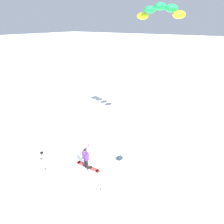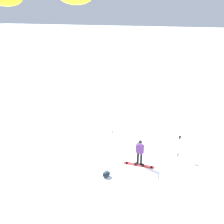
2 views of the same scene
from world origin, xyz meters
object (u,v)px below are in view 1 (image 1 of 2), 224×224
(traction_kite, at_px, (160,11))
(camera_tripod, at_px, (43,158))
(gear_bag_large, at_px, (120,158))
(ski_poles, at_px, (102,191))
(snowboard, at_px, (88,166))
(snowboarder, at_px, (86,157))

(traction_kite, height_order, camera_tripod, traction_kite)
(traction_kite, bearing_deg, gear_bag_large, -90.65)
(gear_bag_large, distance_m, camera_tripod, 4.87)
(traction_kite, xyz_separation_m, ski_poles, (0.82, -7.55, -8.13))
(snowboard, height_order, gear_bag_large, gear_bag_large)
(traction_kite, distance_m, gear_bag_large, 9.81)
(gear_bag_large, bearing_deg, traction_kite, 89.35)
(snowboard, xyz_separation_m, gear_bag_large, (1.38, 1.68, 0.15))
(camera_tripod, bearing_deg, ski_poles, 3.32)
(snowboarder, height_order, snowboard, snowboarder)
(camera_tripod, bearing_deg, snowboarder, 38.06)
(gear_bag_large, bearing_deg, snowboarder, -127.01)
(snowboarder, height_order, gear_bag_large, snowboarder)
(gear_bag_large, height_order, ski_poles, ski_poles)
(snowboarder, distance_m, ski_poles, 2.60)
(snowboarder, height_order, ski_poles, snowboarder)
(traction_kite, relative_size, gear_bag_large, 6.29)
(traction_kite, bearing_deg, snowboard, -103.25)
(snowboarder, height_order, camera_tripod, snowboarder)
(snowboarder, xyz_separation_m, camera_tripod, (-2.03, -1.59, 0.08))
(ski_poles, bearing_deg, traction_kite, 96.17)
(camera_tripod, relative_size, ski_poles, 1.21)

